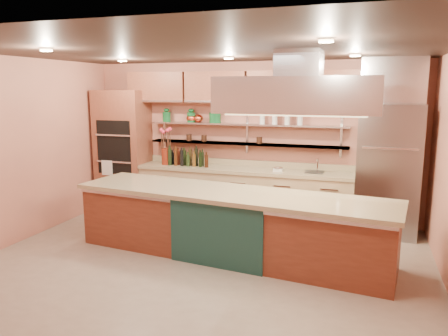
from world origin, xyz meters
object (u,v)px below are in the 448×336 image
(island, at_px, (230,224))
(copper_kettle, at_px, (198,118))
(refrigerator, at_px, (387,170))
(green_canister, at_px, (213,118))
(kitchen_scale, at_px, (278,169))
(flower_vase, at_px, (166,156))

(island, bearing_deg, copper_kettle, 129.13)
(refrigerator, height_order, copper_kettle, refrigerator)
(island, distance_m, copper_kettle, 2.62)
(copper_kettle, relative_size, green_canister, 0.98)
(island, height_order, copper_kettle, copper_kettle)
(kitchen_scale, relative_size, green_canister, 0.87)
(copper_kettle, bearing_deg, island, -57.33)
(refrigerator, relative_size, green_canister, 11.34)
(kitchen_scale, distance_m, green_canister, 1.52)
(flower_vase, xyz_separation_m, green_canister, (0.86, 0.22, 0.73))
(island, bearing_deg, kitchen_scale, 85.29)
(refrigerator, height_order, green_canister, refrigerator)
(refrigerator, height_order, flower_vase, refrigerator)
(refrigerator, distance_m, kitchen_scale, 1.76)
(kitchen_scale, relative_size, copper_kettle, 0.88)
(island, height_order, kitchen_scale, kitchen_scale)
(green_canister, bearing_deg, refrigerator, -4.37)
(refrigerator, bearing_deg, green_canister, 175.63)
(flower_vase, distance_m, kitchen_scale, 2.12)
(copper_kettle, bearing_deg, flower_vase, -158.65)
(refrigerator, distance_m, copper_kettle, 3.40)
(refrigerator, relative_size, flower_vase, 6.92)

